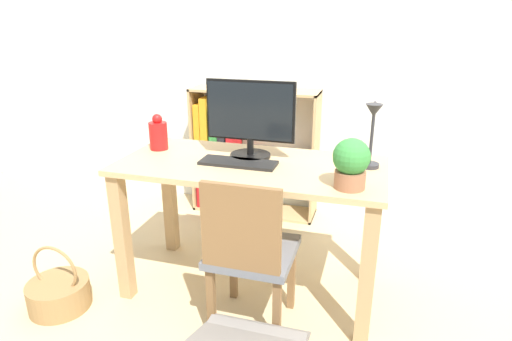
# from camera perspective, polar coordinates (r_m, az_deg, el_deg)

# --- Properties ---
(ground_plane) EXTENTS (10.00, 10.00, 0.00)m
(ground_plane) POSITION_cam_1_polar(r_m,az_deg,el_deg) (2.59, -0.65, -15.17)
(ground_plane) COLOR #CCB284
(wall_back) EXTENTS (8.00, 0.05, 2.60)m
(wall_back) POSITION_cam_1_polar(r_m,az_deg,el_deg) (3.27, 5.61, 16.53)
(wall_back) COLOR silver
(wall_back) RESTS_ON ground_plane
(desk) EXTENTS (1.39, 0.66, 0.76)m
(desk) POSITION_cam_1_polar(r_m,az_deg,el_deg) (2.29, -0.71, -2.45)
(desk) COLOR tan
(desk) RESTS_ON ground_plane
(monitor) EXTENTS (0.49, 0.22, 0.42)m
(monitor) POSITION_cam_1_polar(r_m,az_deg,el_deg) (2.28, -0.78, 7.29)
(monitor) COLOR black
(monitor) RESTS_ON desk
(keyboard) EXTENTS (0.40, 0.14, 0.02)m
(keyboard) POSITION_cam_1_polar(r_m,az_deg,el_deg) (2.22, -2.38, 1.04)
(keyboard) COLOR black
(keyboard) RESTS_ON desk
(vase) EXTENTS (0.10, 0.10, 0.21)m
(vase) POSITION_cam_1_polar(r_m,az_deg,el_deg) (2.52, -12.89, 4.73)
(vase) COLOR red
(vase) RESTS_ON desk
(desk_lamp) EXTENTS (0.10, 0.19, 0.34)m
(desk_lamp) POSITION_cam_1_polar(r_m,az_deg,el_deg) (2.14, 15.23, 5.21)
(desk_lamp) COLOR #2D2D33
(desk_lamp) RESTS_ON desk
(potted_plant) EXTENTS (0.16, 0.16, 0.23)m
(potted_plant) POSITION_cam_1_polar(r_m,az_deg,el_deg) (1.92, 12.56, 1.03)
(potted_plant) COLOR #9E6647
(potted_plant) RESTS_ON desk
(chair) EXTENTS (0.40, 0.40, 0.83)m
(chair) POSITION_cam_1_polar(r_m,az_deg,el_deg) (2.04, -0.90, -10.63)
(chair) COLOR slate
(chair) RESTS_ON ground_plane
(bookshelf) EXTENTS (0.96, 0.28, 0.98)m
(bookshelf) POSITION_cam_1_polar(r_m,az_deg,el_deg) (3.38, -3.48, 2.64)
(bookshelf) COLOR tan
(bookshelf) RESTS_ON ground_plane
(basket) EXTENTS (0.32, 0.32, 0.37)m
(basket) POSITION_cam_1_polar(r_m,az_deg,el_deg) (2.61, -24.80, -14.57)
(basket) COLOR #997547
(basket) RESTS_ON ground_plane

